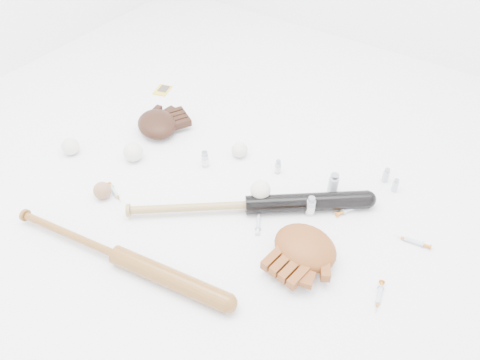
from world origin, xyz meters
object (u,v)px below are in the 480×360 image
Objects in this scene: bat_dark at (248,205)px; glove_dark at (157,124)px; bat_wood at (117,255)px; pedestal at (260,201)px.

bat_dark is 3.92× the size of glove_dark.
bat_dark is 0.51m from bat_wood.
glove_dark is (-0.37, 0.63, 0.01)m from bat_wood.
pedestal is (0.63, -0.13, -0.02)m from glove_dark.
bat_wood is 0.73m from glove_dark.
bat_dark is 0.64m from glove_dark.
bat_dark is at bearing -107.74° from pedestal.
bat_dark is 13.19× the size of pedestal.
pedestal is (0.26, 0.50, -0.01)m from bat_wood.
glove_dark is at bearing 125.90° from bat_dark.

